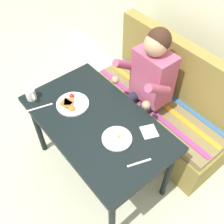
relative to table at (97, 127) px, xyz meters
name	(u,v)px	position (x,y,z in m)	size (l,w,h in m)	color
ground_plane	(100,169)	(0.00, 0.00, -0.65)	(8.00, 8.00, 0.00)	#B1B599
table	(97,127)	(0.00, 0.00, 0.00)	(1.20, 0.70, 0.73)	black
couch	(160,108)	(0.00, 0.76, -0.32)	(1.44, 0.56, 1.00)	olive
person	(147,81)	(-0.07, 0.59, 0.09)	(0.45, 0.61, 1.21)	#AD4A69
plate_breakfast	(72,104)	(-0.25, -0.05, 0.09)	(0.26, 0.26, 0.05)	white
plate_eggs	(117,138)	(0.23, 0.01, 0.09)	(0.22, 0.22, 0.04)	white
coffee_mug	(31,94)	(-0.51, -0.26, 0.13)	(0.12, 0.08, 0.10)	white
napkin	(149,132)	(0.33, 0.23, 0.09)	(0.12, 0.11, 0.01)	white
fork	(140,163)	(0.47, 0.00, 0.08)	(0.01, 0.17, 0.01)	silver
knife	(40,107)	(-0.39, -0.26, 0.08)	(0.01, 0.20, 0.01)	silver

